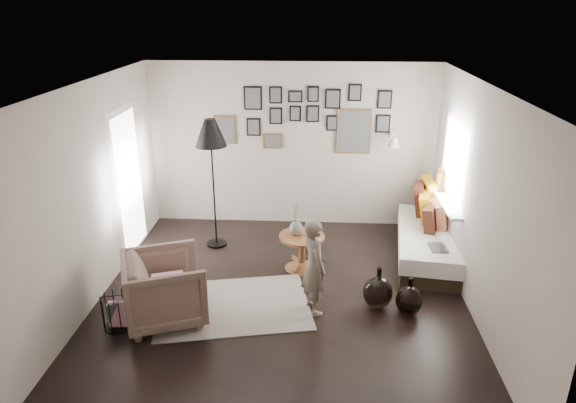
# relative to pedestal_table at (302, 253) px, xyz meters

# --- Properties ---
(ground) EXTENTS (4.80, 4.80, 0.00)m
(ground) POSITION_rel_pedestal_table_xyz_m (-0.22, -0.81, -0.23)
(ground) COLOR black
(ground) RESTS_ON ground
(wall_back) EXTENTS (4.50, 0.00, 4.50)m
(wall_back) POSITION_rel_pedestal_table_xyz_m (-0.22, 1.59, 1.07)
(wall_back) COLOR #ABA096
(wall_back) RESTS_ON ground
(wall_front) EXTENTS (4.50, 0.00, 4.50)m
(wall_front) POSITION_rel_pedestal_table_xyz_m (-0.22, -3.21, 1.07)
(wall_front) COLOR #ABA096
(wall_front) RESTS_ON ground
(wall_left) EXTENTS (0.00, 4.80, 4.80)m
(wall_left) POSITION_rel_pedestal_table_xyz_m (-2.47, -0.81, 1.07)
(wall_left) COLOR #ABA096
(wall_left) RESTS_ON ground
(wall_right) EXTENTS (0.00, 4.80, 4.80)m
(wall_right) POSITION_rel_pedestal_table_xyz_m (2.03, -0.81, 1.07)
(wall_right) COLOR #ABA096
(wall_right) RESTS_ON ground
(ceiling) EXTENTS (4.80, 4.80, 0.00)m
(ceiling) POSITION_rel_pedestal_table_xyz_m (-0.22, -0.81, 2.37)
(ceiling) COLOR white
(ceiling) RESTS_ON wall_back
(door_left) EXTENTS (0.00, 2.14, 2.14)m
(door_left) POSITION_rel_pedestal_table_xyz_m (-2.45, 0.39, 0.82)
(door_left) COLOR white
(door_left) RESTS_ON wall_left
(window_right) EXTENTS (0.15, 1.32, 1.30)m
(window_right) POSITION_rel_pedestal_table_xyz_m (1.96, 0.53, 0.71)
(window_right) COLOR white
(window_right) RESTS_ON wall_right
(gallery_wall) EXTENTS (2.74, 0.03, 1.08)m
(gallery_wall) POSITION_rel_pedestal_table_xyz_m (0.07, 1.57, 1.52)
(gallery_wall) COLOR brown
(gallery_wall) RESTS_ON wall_back
(wall_sconce) EXTENTS (0.18, 0.36, 0.16)m
(wall_sconce) POSITION_rel_pedestal_table_xyz_m (1.33, 1.32, 1.24)
(wall_sconce) COLOR white
(wall_sconce) RESTS_ON wall_back
(rug) EXTENTS (2.02, 1.60, 0.01)m
(rug) POSITION_rel_pedestal_table_xyz_m (-0.79, -1.01, -0.22)
(rug) COLOR silver
(rug) RESTS_ON ground
(pedestal_table) EXTENTS (0.62, 0.62, 0.49)m
(pedestal_table) POSITION_rel_pedestal_table_xyz_m (0.00, 0.00, 0.00)
(pedestal_table) COLOR brown
(pedestal_table) RESTS_ON ground
(vase) EXTENTS (0.18, 0.18, 0.44)m
(vase) POSITION_rel_pedestal_table_xyz_m (-0.08, 0.02, 0.40)
(vase) COLOR black
(vase) RESTS_ON pedestal_table
(candles) EXTENTS (0.11, 0.11, 0.23)m
(candles) POSITION_rel_pedestal_table_xyz_m (0.11, 0.00, 0.37)
(candles) COLOR black
(candles) RESTS_ON pedestal_table
(daybed) EXTENTS (1.08, 2.02, 0.95)m
(daybed) POSITION_rel_pedestal_table_xyz_m (1.78, 0.47, 0.08)
(daybed) COLOR black
(daybed) RESTS_ON ground
(magazine_on_daybed) EXTENTS (0.22, 0.30, 0.02)m
(magazine_on_daybed) POSITION_rel_pedestal_table_xyz_m (1.78, -0.17, 0.22)
(magazine_on_daybed) COLOR black
(magazine_on_daybed) RESTS_ON daybed
(armchair) EXTENTS (1.13, 1.12, 0.80)m
(armchair) POSITION_rel_pedestal_table_xyz_m (-1.51, -1.31, 0.17)
(armchair) COLOR brown
(armchair) RESTS_ON ground
(armchair_cushion) EXTENTS (0.47, 0.47, 0.16)m
(armchair_cushion) POSITION_rel_pedestal_table_xyz_m (-1.48, -1.26, 0.25)
(armchair_cushion) COLOR silver
(armchair_cushion) RESTS_ON armchair
(floor_lamp) EXTENTS (0.45, 0.45, 1.92)m
(floor_lamp) POSITION_rel_pedestal_table_xyz_m (-1.31, 0.64, 1.43)
(floor_lamp) COLOR black
(floor_lamp) RESTS_ON ground
(magazine_basket) EXTENTS (0.39, 0.39, 0.40)m
(magazine_basket) POSITION_rel_pedestal_table_xyz_m (-2.01, -1.50, -0.03)
(magazine_basket) COLOR black
(magazine_basket) RESTS_ON ground
(demijohn_large) EXTENTS (0.35, 0.35, 0.53)m
(demijohn_large) POSITION_rel_pedestal_table_xyz_m (0.94, -0.93, -0.02)
(demijohn_large) COLOR black
(demijohn_large) RESTS_ON ground
(demijohn_small) EXTENTS (0.31, 0.31, 0.48)m
(demijohn_small) POSITION_rel_pedestal_table_xyz_m (1.29, -1.05, -0.04)
(demijohn_small) COLOR black
(demijohn_small) RESTS_ON ground
(child) EXTENTS (0.43, 0.50, 1.17)m
(child) POSITION_rel_pedestal_table_xyz_m (0.18, -1.04, 0.36)
(child) COLOR #675C51
(child) RESTS_ON ground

